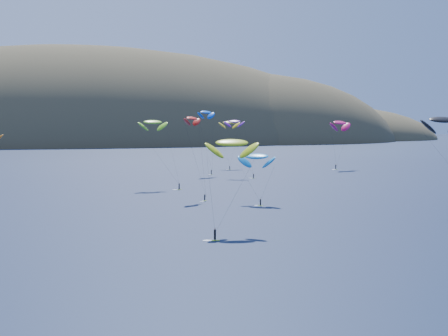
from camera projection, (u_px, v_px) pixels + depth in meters
ground at (327, 309)px, 65.87m from camera, size 2800.00×2800.00×0.00m
island at (106, 153)px, 614.32m from camera, size 730.00×300.00×210.00m
kitesurfer_2 at (232, 143)px, 113.77m from camera, size 11.90×13.26×18.54m
kitesurfer_3 at (153, 122)px, 187.49m from camera, size 11.13×12.38×22.13m
kitesurfer_4 at (206, 112)px, 234.53m from camera, size 9.20×7.86×25.74m
kitesurfer_5 at (257, 156)px, 151.50m from camera, size 9.73×10.84×13.95m
kitesurfer_6 at (234, 121)px, 225.21m from camera, size 8.45×13.22×21.93m
kitesurfer_7 at (443, 120)px, 139.38m from camera, size 10.52×13.40×23.07m
kitesurfer_8 at (340, 123)px, 261.82m from camera, size 12.98×9.90×22.70m
kitesurfer_9 at (192, 119)px, 161.16m from camera, size 6.68×11.75×22.45m
kitesurfer_11 at (229, 122)px, 268.10m from camera, size 9.14×14.73×21.93m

